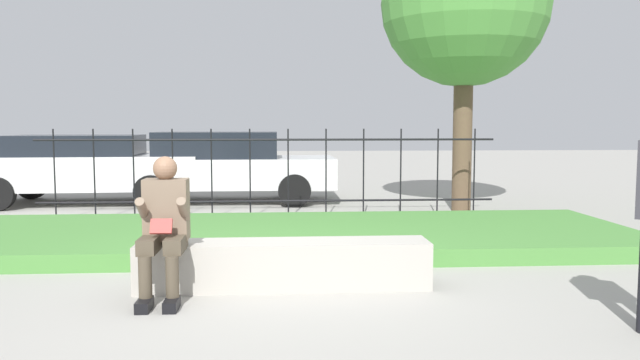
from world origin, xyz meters
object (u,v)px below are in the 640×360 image
car_parked_left (85,167)px  car_parked_center (224,165)px  person_seated_reader (164,222)px  tree_behind_fence (465,4)px  stone_bench (284,267)px

car_parked_left → car_parked_center: car_parked_center is taller
person_seated_reader → car_parked_center: size_ratio=0.29×
car_parked_left → car_parked_center: bearing=-2.3°
tree_behind_fence → car_parked_left: bearing=168.0°
person_seated_reader → car_parked_left: car_parked_left is taller
person_seated_reader → car_parked_center: (-0.06, 6.76, 0.05)m
car_parked_left → car_parked_center: (2.64, 0.01, 0.01)m
car_parked_center → tree_behind_fence: (4.26, -1.48, 2.85)m
car_parked_center → car_parked_left: bearing=-180.0°
stone_bench → car_parked_center: car_parked_center is taller
stone_bench → car_parked_left: 7.49m
person_seated_reader → car_parked_left: size_ratio=0.29×
car_parked_center → tree_behind_fence: 5.34m
stone_bench → car_parked_center: 6.60m
person_seated_reader → car_parked_center: bearing=90.5°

